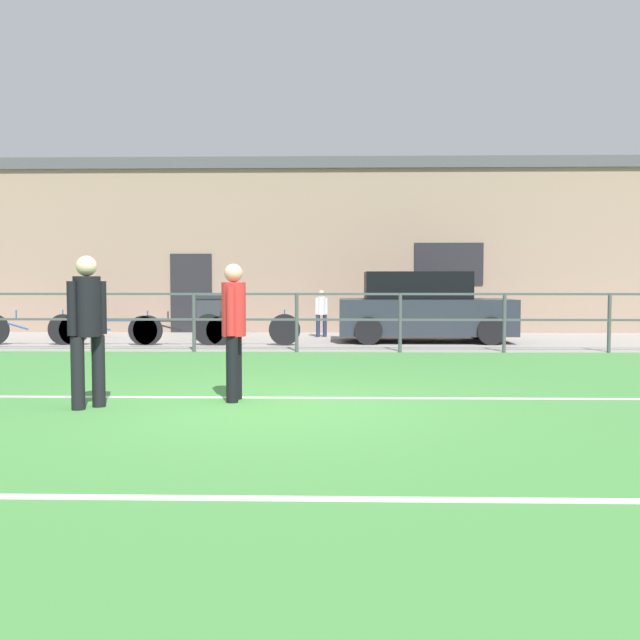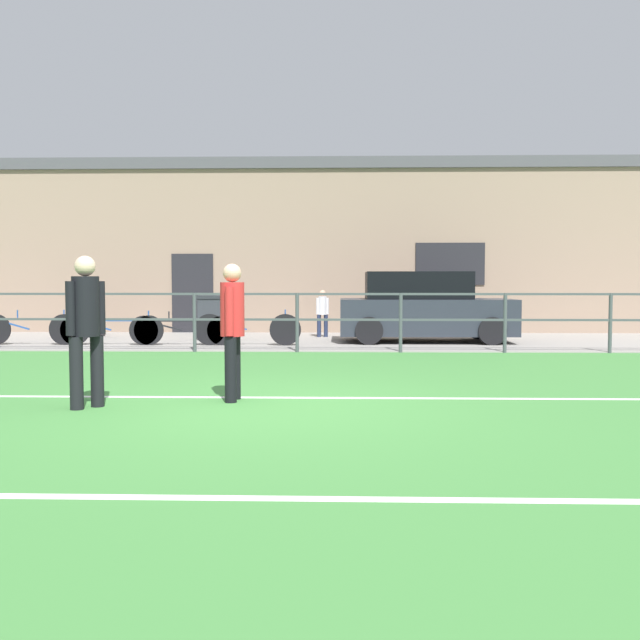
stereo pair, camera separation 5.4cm
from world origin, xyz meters
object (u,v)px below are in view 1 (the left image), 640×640
Objects in this scene: trash_bin_1 at (212,317)px; bicycle_parked_4 at (182,330)px; player_striker at (234,323)px; spectator_child at (321,310)px; parked_car_red at (423,309)px; bicycle_parked_0 at (28,329)px; bicycle_parked_3 at (246,329)px; player_goalkeeper at (87,322)px; bicycle_parked_1 at (110,329)px; trash_bin_0 at (89,315)px.

bicycle_parked_4 is at bearing -104.77° from trash_bin_1.
bicycle_parked_4 is at bearing -159.86° from player_striker.
bicycle_parked_4 is 1.56m from trash_bin_1.
spectator_child reaches higher than trash_bin_1.
parked_car_red is (3.10, 7.86, -0.13)m from player_striker.
bicycle_parked_0 is at bearing -157.85° from trash_bin_1.
player_striker is at bearing -51.67° from bicycle_parked_0.
parked_car_red is 8.56m from bicycle_parked_0.
player_striker reaches higher than spectator_child.
spectator_child is at bearing 38.65° from bicycle_parked_4.
bicycle_parked_3 is 0.99× the size of bicycle_parked_4.
player_goalkeeper is 8.32m from bicycle_parked_0.
player_striker is 8.50m from trash_bin_1.
player_goalkeeper is 8.84m from trash_bin_1.
bicycle_parked_4 is at bearing -180.00° from bicycle_parked_3.
bicycle_parked_3 is at bearing 44.06° from spectator_child.
spectator_child is 0.50× the size of bicycle_parked_3.
bicycle_parked_3 reaches higher than bicycle_parked_0.
bicycle_parked_1 is at bearing -180.00° from bicycle_parked_3.
bicycle_parked_0 reaches higher than bicycle_parked_4.
bicycle_parked_3 is at bearing -56.60° from trash_bin_1.
player_goalkeeper is 1.59× the size of trash_bin_0.
bicycle_parked_4 is (-2.91, -2.33, -0.32)m from spectator_child.
spectator_child is at bearing 27.73° from bicycle_parked_1.
trash_bin_0 is (-2.76, 2.20, 0.19)m from bicycle_parked_4.
bicycle_parked_0 is (-8.49, -1.04, -0.40)m from parked_car_red.
spectator_child is 0.30× the size of parked_car_red.
player_goalkeeper reaches higher than trash_bin_1.
bicycle_parked_0 is 3.28m from bicycle_parked_4.
player_goalkeeper is at bearing 63.99° from spectator_child.
bicycle_parked_3 is (2.90, 0.00, 0.02)m from bicycle_parked_1.
trash_bin_1 is at bearing -137.50° from player_goalkeeper.
spectator_child is 1.11× the size of trash_bin_1.
bicycle_parked_4 is (1.52, 0.00, -0.00)m from bicycle_parked_1.
trash_bin_0 is (-7.97, 1.15, -0.22)m from parked_car_red.
bicycle_parked_1 is at bearing -149.05° from player_striker.
parked_car_red is 1.68× the size of bicycle_parked_4.
trash_bin_1 is at bearing 174.66° from parked_car_red.
bicycle_parked_1 is 2.53m from trash_bin_0.
player_striker is 8.71m from bicycle_parked_0.
bicycle_parked_1 is (1.76, -0.00, -0.01)m from bicycle_parked_0.
parked_car_red is at bearing -5.34° from trash_bin_1.
bicycle_parked_0 reaches higher than bicycle_parked_1.
trash_bin_0 reaches higher than bicycle_parked_4.
player_goalkeeper is 1.44× the size of spectator_child.
bicycle_parked_4 is 2.21× the size of trash_bin_0.
bicycle_parked_1 is 2.43m from trash_bin_1.
parked_car_red is 6.82m from bicycle_parked_1.
trash_bin_1 is (1.91, 1.49, 0.19)m from bicycle_parked_1.
bicycle_parked_0 is 2.07× the size of trash_bin_0.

